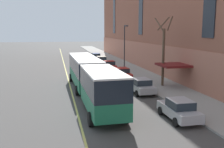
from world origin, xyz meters
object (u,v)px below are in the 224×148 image
(city_bus, at_px, (90,76))
(parked_car_champagne_6, at_px, (101,60))
(parked_car_red_3, at_px, (109,65))
(parked_car_navy_2, at_px, (96,57))
(street_tree_mid_block, at_px, (163,52))
(parked_car_red_7, at_px, (122,73))
(parked_car_silver_5, at_px, (179,109))
(parked_car_silver_1, at_px, (141,86))
(street_lamp, at_px, (125,43))

(city_bus, bearing_deg, parked_car_champagne_6, 77.61)
(parked_car_red_3, distance_m, parked_car_champagne_6, 7.56)
(parked_car_red_3, bearing_deg, city_bus, -107.81)
(parked_car_navy_2, relative_size, street_tree_mid_block, 0.62)
(parked_car_red_7, bearing_deg, street_tree_mid_block, -57.95)
(city_bus, relative_size, parked_car_champagne_6, 4.51)
(parked_car_silver_5, bearing_deg, parked_car_silver_1, 90.62)
(parked_car_silver_5, bearing_deg, city_bus, 123.09)
(parked_car_navy_2, relative_size, street_lamp, 0.69)
(parked_car_silver_1, bearing_deg, parked_car_red_7, 89.90)
(city_bus, xyz_separation_m, parked_car_navy_2, (5.29, 31.01, -1.27))
(street_lamp, bearing_deg, street_tree_mid_block, -81.06)
(parked_car_champagne_6, relative_size, street_tree_mid_block, 0.56)
(parked_car_silver_1, xyz_separation_m, street_tree_mid_block, (3.47, 2.51, 3.19))
(street_lamp, bearing_deg, city_bus, -117.82)
(street_lamp, bearing_deg, parked_car_navy_2, 95.82)
(parked_car_silver_5, bearing_deg, parked_car_navy_2, 90.15)
(parked_car_silver_1, bearing_deg, city_bus, -177.68)
(parked_car_champagne_6, bearing_deg, parked_car_silver_5, -89.79)
(street_tree_mid_block, height_order, street_lamp, street_tree_mid_block)
(parked_car_silver_5, relative_size, street_tree_mid_block, 0.54)
(street_tree_mid_block, relative_size, street_lamp, 1.10)
(parked_car_silver_5, xyz_separation_m, parked_car_champagne_6, (-0.12, 32.25, 0.00))
(parked_car_navy_2, relative_size, parked_car_red_7, 1.04)
(parked_car_silver_1, relative_size, parked_car_navy_2, 0.95)
(city_bus, relative_size, street_lamp, 2.77)
(parked_car_red_3, bearing_deg, parked_car_silver_1, -89.92)
(parked_car_navy_2, bearing_deg, street_lamp, -84.18)
(city_bus, relative_size, parked_car_silver_5, 4.66)
(parked_car_champagne_6, bearing_deg, street_tree_mid_block, -80.66)
(parked_car_silver_1, height_order, parked_car_red_3, same)
(parked_car_navy_2, xyz_separation_m, street_lamp, (1.79, -17.59, 3.69))
(parked_car_red_3, bearing_deg, parked_car_red_7, -89.75)
(city_bus, height_order, parked_car_red_3, city_bus)
(parked_car_silver_1, distance_m, parked_car_red_7, 8.02)
(parked_car_silver_1, distance_m, street_lamp, 13.82)
(street_tree_mid_block, bearing_deg, city_bus, -162.72)
(parked_car_silver_1, height_order, parked_car_champagne_6, same)
(street_tree_mid_block, bearing_deg, parked_car_silver_5, -107.07)
(parked_car_navy_2, distance_m, parked_car_red_3, 14.59)
(parked_car_red_7, xyz_separation_m, street_tree_mid_block, (3.45, -5.51, 3.19))
(parked_car_silver_1, distance_m, parked_car_red_3, 16.21)
(city_bus, relative_size, parked_car_red_3, 4.66)
(parked_car_silver_1, bearing_deg, parked_car_champagne_6, 90.07)
(street_lamp, bearing_deg, parked_car_red_7, -108.87)
(city_bus, distance_m, street_lamp, 15.36)
(street_lamp, bearing_deg, parked_car_silver_1, -97.70)
(parked_car_navy_2, relative_size, parked_car_champagne_6, 1.12)
(parked_car_champagne_6, xyz_separation_m, parked_car_red_7, (0.04, -15.74, 0.00))
(parked_car_silver_1, height_order, street_lamp, street_lamp)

